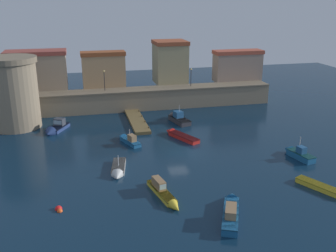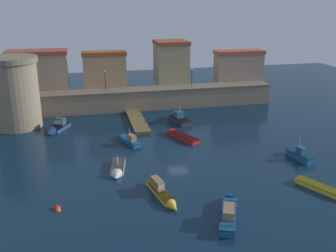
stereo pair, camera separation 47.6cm
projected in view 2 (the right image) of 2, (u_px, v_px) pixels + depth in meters
name	position (u px, v px, depth m)	size (l,w,h in m)	color
ground_plane	(178.00, 153.00, 50.39)	(119.92, 119.92, 0.00)	#0C2338
quay_wall	(148.00, 98.00, 70.05)	(45.69, 4.12, 3.65)	gray
old_town_backdrop	(131.00, 67.00, 71.72)	(47.45, 6.00, 8.02)	gray
fortress_tower	(14.00, 92.00, 58.87)	(7.82, 7.82, 10.86)	gray
pier_dock	(137.00, 121.00, 62.50)	(2.39, 12.14, 0.70)	brown
quay_lamp_0	(105.00, 77.00, 67.14)	(0.32, 0.32, 3.57)	black
quay_lamp_1	(192.00, 74.00, 70.49)	(0.32, 0.32, 3.28)	black
moored_boat_0	(56.00, 128.00, 58.42)	(4.05, 5.54, 2.24)	navy
moored_boat_1	(162.00, 193.00, 39.20)	(2.40, 6.83, 1.69)	gold
moored_boat_2	(229.00, 210.00, 35.92)	(4.20, 7.14, 1.77)	#195689
moored_boat_3	(179.00, 135.00, 55.90)	(4.05, 6.60, 1.26)	red
moored_boat_4	(297.00, 154.00, 48.80)	(2.25, 5.01, 3.03)	#195689
moored_boat_5	(328.00, 191.00, 40.01)	(3.89, 6.32, 1.14)	gold
moored_boat_6	(177.00, 118.00, 63.08)	(3.02, 6.18, 3.32)	#333338
moored_boat_7	(128.00, 139.00, 54.00)	(2.91, 5.30, 2.36)	#195689
moored_boat_8	(117.00, 170.00, 44.83)	(2.37, 5.59, 2.23)	silver
mooring_buoy_0	(58.00, 211.00, 36.80)	(0.55, 0.55, 0.55)	#EA4C19
mooring_buoy_1	(57.00, 209.00, 37.20)	(0.69, 0.69, 0.69)	red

